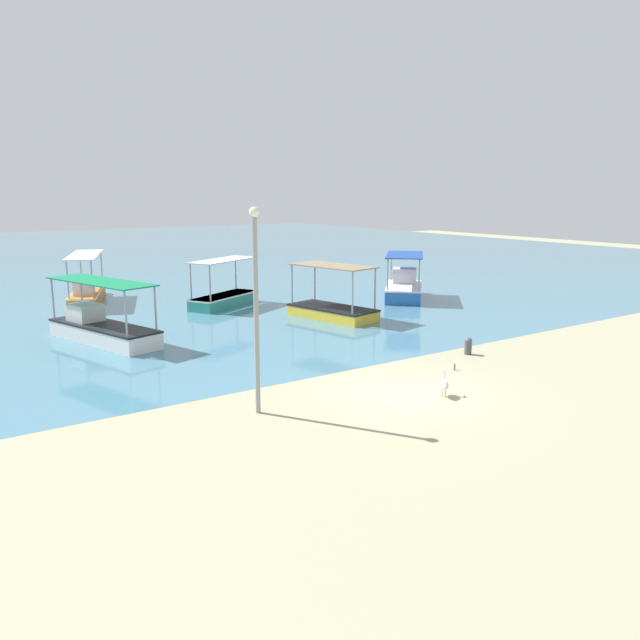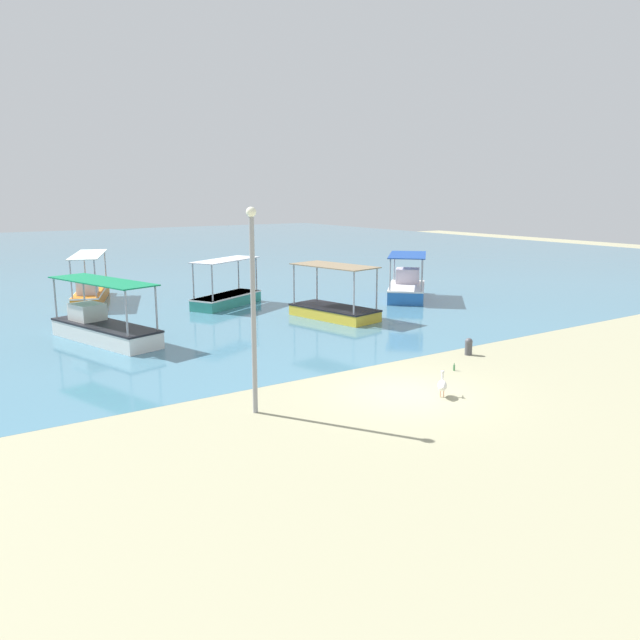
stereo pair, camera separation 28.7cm
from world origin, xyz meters
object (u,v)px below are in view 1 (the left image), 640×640
at_px(fishing_boat_center, 87,292).
at_px(fishing_boat_outer, 404,287).
at_px(lamp_post, 256,300).
at_px(mooring_bollard, 468,345).
at_px(fishing_boat_far_right, 102,327).
at_px(pelican, 444,385).
at_px(fishing_boat_near_right, 332,308).
at_px(fishing_boat_near_left, 224,297).
at_px(glass_bottle, 455,367).

height_order(fishing_boat_center, fishing_boat_outer, fishing_boat_center).
bearing_deg(fishing_boat_outer, lamp_post, -143.40).
height_order(fishing_boat_center, mooring_bollard, fishing_boat_center).
bearing_deg(mooring_bollard, fishing_boat_outer, 59.07).
height_order(fishing_boat_far_right, pelican, fishing_boat_far_right).
xyz_separation_m(fishing_boat_center, mooring_bollard, (9.09, -20.07, -0.26)).
bearing_deg(fishing_boat_near_right, pelican, -109.58).
distance_m(fishing_boat_near_left, pelican, 17.81).
bearing_deg(pelican, fishing_boat_outer, 52.01).
relative_size(fishing_boat_center, fishing_boat_near_right, 1.30).
xyz_separation_m(fishing_boat_near_right, lamp_post, (-9.55, -9.78, 2.74)).
distance_m(fishing_boat_far_right, pelican, 14.72).
height_order(fishing_boat_far_right, glass_bottle, fishing_boat_far_right).
xyz_separation_m(fishing_boat_near_left, lamp_post, (-6.60, -15.82, 2.73)).
bearing_deg(fishing_boat_near_left, glass_bottle, -85.80).
bearing_deg(glass_bottle, fishing_boat_outer, 54.88).
relative_size(fishing_boat_outer, fishing_boat_near_left, 1.02).
xyz_separation_m(fishing_boat_near_right, fishing_boat_near_left, (-2.96, 6.04, 0.01)).
height_order(fishing_boat_near_right, fishing_boat_outer, fishing_boat_near_right).
distance_m(fishing_boat_near_right, fishing_boat_outer, 7.30).
bearing_deg(fishing_boat_near_left, fishing_boat_outer, -20.17).
bearing_deg(fishing_boat_near_left, lamp_post, -112.64).
xyz_separation_m(fishing_boat_far_right, pelican, (6.62, -13.15, -0.23)).
xyz_separation_m(fishing_boat_center, glass_bottle, (7.07, -21.31, -0.51)).
bearing_deg(pelican, mooring_bollard, 34.83).
bearing_deg(glass_bottle, fishing_boat_near_right, 79.77).
height_order(fishing_boat_center, lamp_post, lamp_post).
distance_m(fishing_boat_near_left, mooring_bollard, 15.04).
bearing_deg(lamp_post, fishing_boat_near_left, 67.36).
relative_size(lamp_post, mooring_bollard, 8.69).
xyz_separation_m(fishing_boat_outer, glass_bottle, (-8.67, -12.32, -0.55)).
bearing_deg(glass_bottle, fishing_boat_center, 108.34).
relative_size(lamp_post, glass_bottle, 21.31).
bearing_deg(fishing_boat_center, fishing_boat_near_right, -52.21).
bearing_deg(fishing_boat_far_right, fishing_boat_near_left, 30.51).
xyz_separation_m(fishing_boat_near_left, glass_bottle, (1.17, -15.93, -0.40)).
xyz_separation_m(fishing_boat_far_right, mooring_bollard, (11.03, -10.08, -0.25)).
distance_m(fishing_boat_center, fishing_boat_near_left, 7.98).
xyz_separation_m(fishing_boat_far_right, fishing_boat_near_left, (7.83, 4.62, -0.10)).
bearing_deg(fishing_boat_far_right, glass_bottle, -51.49).
distance_m(fishing_boat_near_left, glass_bottle, 15.98).
height_order(fishing_boat_near_right, fishing_boat_near_left, fishing_boat_near_right).
height_order(fishing_boat_center, glass_bottle, fishing_boat_center).
bearing_deg(lamp_post, mooring_bollard, 6.56).
height_order(fishing_boat_far_right, mooring_bollard, fishing_boat_far_right).
bearing_deg(fishing_boat_near_right, fishing_boat_near_left, 116.09).
height_order(pelican, lamp_post, lamp_post).
bearing_deg(mooring_bollard, lamp_post, -173.44).
relative_size(fishing_boat_center, fishing_boat_outer, 1.31).
bearing_deg(fishing_boat_outer, pelican, -127.99).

